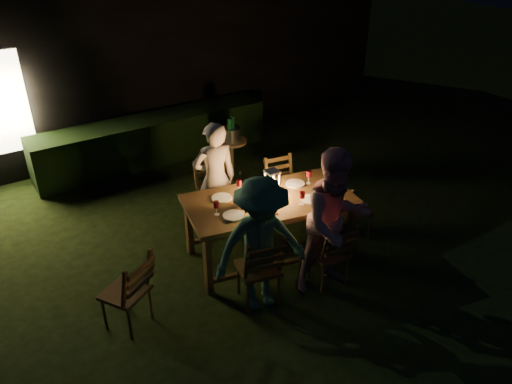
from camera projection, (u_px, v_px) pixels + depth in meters
garden_envelope at (125, 43)px, 10.31m from camera, size 40.00×40.00×3.20m
dining_table at (270, 204)px, 6.17m from camera, size 2.22×1.41×0.86m
chair_near_left at (259, 280)px, 5.63m from camera, size 0.54×0.57×1.00m
chair_near_right at (329, 263)px, 5.93m from camera, size 0.47×0.50×0.92m
chair_far_left at (217, 212)px, 6.87m from camera, size 0.56×0.59×1.07m
chair_far_right at (283, 201)px, 7.21m from camera, size 0.49×0.52×0.95m
chair_end at (352, 219)px, 6.81m from camera, size 0.46×0.43×0.89m
chair_spare at (128, 303)px, 5.30m from camera, size 0.61×0.62×0.97m
person_house_side at (215, 179)px, 6.68m from camera, size 0.66×0.50×1.62m
person_opp_right at (335, 222)px, 5.59m from camera, size 0.98×0.83×1.78m
person_opp_left at (261, 245)px, 5.35m from camera, size 1.14×0.80×1.62m
lantern at (272, 185)px, 6.11m from camera, size 0.16×0.16×0.35m
plate_far_left at (222, 198)px, 6.13m from camera, size 0.25×0.25×0.01m
plate_near_left at (233, 215)px, 5.77m from camera, size 0.25×0.25×0.01m
plate_far_right at (295, 184)px, 6.45m from camera, size 0.25×0.25×0.01m
plate_near_right at (311, 199)px, 6.09m from camera, size 0.25×0.25×0.01m
wineglass_a at (239, 186)px, 6.22m from camera, size 0.06×0.06×0.18m
wineglass_b at (217, 208)px, 5.76m from camera, size 0.06×0.06×0.18m
wineglass_c at (302, 198)px, 5.96m from camera, size 0.06×0.06×0.18m
wineglass_d at (309, 177)px, 6.43m from camera, size 0.06×0.06×0.18m
wineglass_e at (272, 205)px, 5.81m from camera, size 0.06×0.06×0.18m
bottle_table at (251, 192)px, 5.98m from camera, size 0.07×0.07×0.28m
napkin_left at (269, 213)px, 5.82m from camera, size 0.18×0.14×0.01m
napkin_right at (321, 201)px, 6.06m from camera, size 0.18×0.14×0.01m
phone at (230, 220)px, 5.69m from camera, size 0.14×0.07×0.01m
side_table at (232, 145)px, 8.21m from camera, size 0.50×0.50×0.67m
ice_bucket at (231, 134)px, 8.12m from camera, size 0.30×0.30×0.22m
bottle_bucket_a at (230, 133)px, 8.04m from camera, size 0.07×0.07×0.32m
bottle_bucket_b at (233, 130)px, 8.15m from camera, size 0.07×0.07×0.32m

